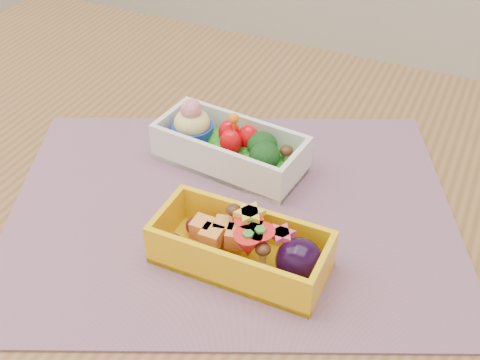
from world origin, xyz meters
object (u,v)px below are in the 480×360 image
at_px(table, 259,299).
at_px(placemat, 231,211).
at_px(bento_white, 229,147).
at_px(bento_yellow, 244,247).

xyz_separation_m(table, placemat, (-0.04, 0.01, 0.10)).
bearing_deg(bento_white, bento_yellow, -53.47).
height_order(bento_white, bento_yellow, bento_white).
relative_size(placemat, bento_white, 2.62).
height_order(placemat, bento_white, bento_white).
distance_m(table, bento_white, 0.17).
bearing_deg(placemat, bento_yellow, -55.77).
xyz_separation_m(placemat, bento_yellow, (0.04, -0.06, 0.02)).
distance_m(bento_white, bento_yellow, 0.16).
distance_m(table, placemat, 0.11).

